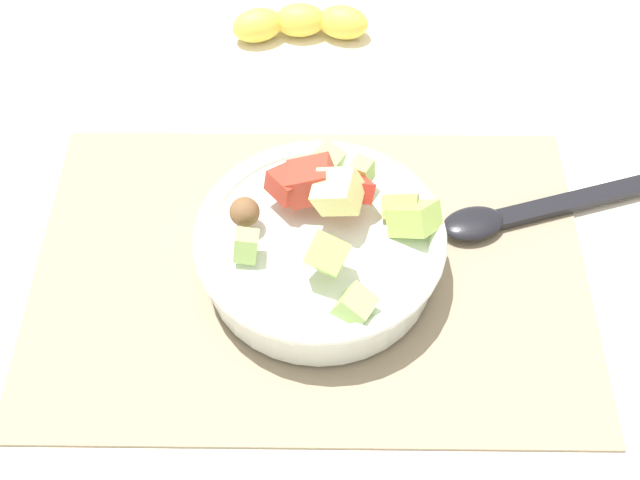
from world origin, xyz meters
name	(u,v)px	position (x,y,z in m)	size (l,w,h in m)	color
ground_plane	(310,271)	(0.00, 0.00, 0.00)	(2.40, 2.40, 0.00)	silver
placemat	(310,269)	(0.00, 0.00, 0.00)	(0.47, 0.32, 0.01)	gray
salad_bowl	(321,242)	(0.01, 0.00, 0.04)	(0.21, 0.21, 0.10)	white
serving_spoon	(515,214)	(0.18, 0.06, 0.01)	(0.20, 0.09, 0.01)	black
banana_whole	(300,22)	(-0.02, 0.31, 0.02)	(0.15, 0.05, 0.04)	yellow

